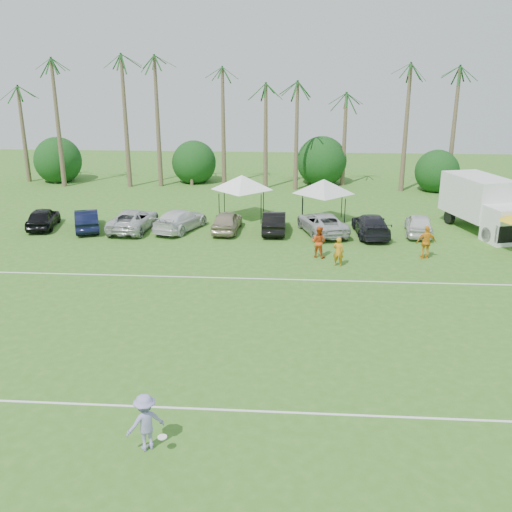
{
  "coord_description": "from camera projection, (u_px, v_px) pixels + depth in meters",
  "views": [
    {
      "loc": [
        3.64,
        -13.77,
        10.57
      ],
      "look_at": [
        1.75,
        12.96,
        1.6
      ],
      "focal_mm": 40.0,
      "sensor_mm": 36.0,
      "label": 1
    }
  ],
  "objects": [
    {
      "name": "ground",
      "position": [
        165.0,
        447.0,
        16.62
      ],
      "size": [
        120.0,
        120.0,
        0.0
      ],
      "primitive_type": "plane",
      "color": "#37691F",
      "rests_on": "ground"
    },
    {
      "name": "parked_car_1",
      "position": [
        87.0,
        220.0,
        38.41
      ],
      "size": [
        2.9,
        4.53,
        1.41
      ],
      "primitive_type": "imported",
      "rotation": [
        0.0,
        0.0,
        3.5
      ],
      "color": "black",
      "rests_on": "ground"
    },
    {
      "name": "field_lines",
      "position": [
        207.0,
        328.0,
        24.19
      ],
      "size": [
        80.0,
        12.1,
        0.01
      ],
      "color": "white",
      "rests_on": "ground"
    },
    {
      "name": "palm_tree_5",
      "position": [
        256.0,
        92.0,
        49.91
      ],
      "size": [
        2.4,
        2.4,
        9.9
      ],
      "color": "brown",
      "rests_on": "ground"
    },
    {
      "name": "bush_tree_2",
      "position": [
        322.0,
        166.0,
        52.54
      ],
      "size": [
        4.0,
        4.0,
        4.0
      ],
      "color": "brown",
      "rests_on": "ground"
    },
    {
      "name": "bush_tree_3",
      "position": [
        432.0,
        167.0,
        51.87
      ],
      "size": [
        4.0,
        4.0,
        4.0
      ],
      "color": "brown",
      "rests_on": "ground"
    },
    {
      "name": "palm_tree_7",
      "position": [
        349.0,
        72.0,
        48.83
      ],
      "size": [
        2.4,
        2.4,
        11.9
      ],
      "color": "brown",
      "rests_on": "ground"
    },
    {
      "name": "palm_tree_9",
      "position": [
        466.0,
        93.0,
        48.71
      ],
      "size": [
        2.4,
        2.4,
        9.9
      ],
      "color": "brown",
      "rests_on": "ground"
    },
    {
      "name": "palm_tree_1",
      "position": [
        67.0,
        92.0,
        51.05
      ],
      "size": [
        2.4,
        2.4,
        9.9
      ],
      "color": "brown",
      "rests_on": "ground"
    },
    {
      "name": "parked_car_8",
      "position": [
        419.0,
        224.0,
        37.33
      ],
      "size": [
        2.18,
        4.31,
        1.41
      ],
      "primitive_type": "imported",
      "rotation": [
        0.0,
        0.0,
        3.01
      ],
      "color": "white",
      "rests_on": "ground"
    },
    {
      "name": "palm_tree_4",
      "position": [
        211.0,
        102.0,
        50.46
      ],
      "size": [
        2.4,
        2.4,
        8.9
      ],
      "color": "brown",
      "rests_on": "ground"
    },
    {
      "name": "palm_tree_0",
      "position": [
        15.0,
        101.0,
        51.66
      ],
      "size": [
        2.4,
        2.4,
        8.9
      ],
      "color": "brown",
      "rests_on": "ground"
    },
    {
      "name": "palm_tree_6",
      "position": [
        302.0,
        82.0,
        49.37
      ],
      "size": [
        2.4,
        2.4,
        10.9
      ],
      "color": "brown",
      "rests_on": "ground"
    },
    {
      "name": "palm_tree_3",
      "position": [
        165.0,
        72.0,
        49.91
      ],
      "size": [
        2.4,
        2.4,
        11.9
      ],
      "color": "brown",
      "rests_on": "ground"
    },
    {
      "name": "parked_car_4",
      "position": [
        227.0,
        221.0,
        38.01
      ],
      "size": [
        1.87,
        4.21,
        1.41
      ],
      "primitive_type": "imported",
      "rotation": [
        0.0,
        0.0,
        3.09
      ],
      "color": "tan",
      "rests_on": "ground"
    },
    {
      "name": "parked_car_7",
      "position": [
        371.0,
        225.0,
        37.14
      ],
      "size": [
        2.24,
        4.96,
        1.41
      ],
      "primitive_type": "imported",
      "rotation": [
        0.0,
        0.0,
        3.2
      ],
      "color": "black",
      "rests_on": "ground"
    },
    {
      "name": "sideline_player_a",
      "position": [
        338.0,
        252.0,
        31.41
      ],
      "size": [
        0.69,
        0.55,
        1.66
      ],
      "primitive_type": "imported",
      "rotation": [
        0.0,
        0.0,
        2.86
      ],
      "color": "orange",
      "rests_on": "ground"
    },
    {
      "name": "palm_tree_2",
      "position": [
        121.0,
        82.0,
        50.44
      ],
      "size": [
        2.4,
        2.4,
        10.9
      ],
      "color": "brown",
      "rests_on": "ground"
    },
    {
      "name": "canopy_tent_right",
      "position": [
        324.0,
        179.0,
        39.58
      ],
      "size": [
        4.42,
        4.42,
        3.58
      ],
      "color": "black",
      "rests_on": "ground"
    },
    {
      "name": "canopy_tent_left",
      "position": [
        242.0,
        175.0,
        40.63
      ],
      "size": [
        4.54,
        4.54,
        3.68
      ],
      "color": "black",
      "rests_on": "ground"
    },
    {
      "name": "sideline_player_c",
      "position": [
        426.0,
        242.0,
        32.56
      ],
      "size": [
        1.2,
        0.63,
        1.95
      ],
      "primitive_type": "imported",
      "rotation": [
        0.0,
        0.0,
        3.28
      ],
      "color": "orange",
      "rests_on": "ground"
    },
    {
      "name": "parked_car_2",
      "position": [
        133.0,
        220.0,
        38.36
      ],
      "size": [
        2.7,
        5.23,
        1.41
      ],
      "primitive_type": "imported",
      "rotation": [
        0.0,
        0.0,
        3.07
      ],
      "color": "silver",
      "rests_on": "ground"
    },
    {
      "name": "bush_tree_0",
      "position": [
        58.0,
        163.0,
        54.21
      ],
      "size": [
        4.0,
        4.0,
        4.0
      ],
      "color": "brown",
      "rests_on": "ground"
    },
    {
      "name": "palm_tree_8",
      "position": [
        406.0,
        103.0,
        49.32
      ],
      "size": [
        2.4,
        2.4,
        8.9
      ],
      "color": "brown",
      "rests_on": "ground"
    },
    {
      "name": "parked_car_5",
      "position": [
        274.0,
        222.0,
        37.9
      ],
      "size": [
        1.53,
        4.29,
        1.41
      ],
      "primitive_type": "imported",
      "rotation": [
        0.0,
        0.0,
        3.15
      ],
      "color": "black",
      "rests_on": "ground"
    },
    {
      "name": "parked_car_3",
      "position": [
        180.0,
        220.0,
        38.34
      ],
      "size": [
        3.48,
        5.23,
        1.41
      ],
      "primitive_type": "imported",
      "rotation": [
        0.0,
        0.0,
        2.8
      ],
      "color": "white",
      "rests_on": "ground"
    },
    {
      "name": "parked_car_0",
      "position": [
        43.0,
        218.0,
        38.89
      ],
      "size": [
        2.38,
        4.37,
        1.41
      ],
      "primitive_type": "imported",
      "rotation": [
        0.0,
        0.0,
        3.32
      ],
      "color": "black",
      "rests_on": "ground"
    },
    {
      "name": "sideline_player_b",
      "position": [
        319.0,
        242.0,
        32.81
      ],
      "size": [
        1.11,
        1.01,
        1.85
      ],
      "primitive_type": "imported",
      "rotation": [
        0.0,
        0.0,
        2.72
      ],
      "color": "#CF4C17",
      "rests_on": "ground"
    },
    {
      "name": "bush_tree_1",
      "position": [
        193.0,
        164.0,
        53.34
      ],
      "size": [
        4.0,
        4.0,
        4.0
      ],
      "color": "brown",
      "rests_on": "ground"
    },
    {
      "name": "frisbee_player",
      "position": [
        145.0,
        422.0,
        16.31
      ],
      "size": [
        1.3,
        1.18,
        1.75
      ],
      "rotation": [
        0.0,
        0.0,
        3.74
      ],
      "color": "#928AC4",
      "rests_on": "ground"
    },
    {
      "name": "box_truck",
      "position": [
        484.0,
        203.0,
        37.73
      ],
      "size": [
        4.5,
        7.36,
        3.56
      ],
      "rotation": [
        0.0,
        0.0,
        0.3
      ],
      "color": "white",
      "rests_on": "ground"
    },
    {
      "name": "parked_car_6",
      "position": [
        322.0,
        223.0,
        37.58
      ],
      "size": [
        3.65,
        5.52,
        1.41
      ],
      "primitive_type": "imported",
      "rotation": [
        0.0,
        0.0,
        3.42
      ],
      "color": "silver",
      "rests_on": "ground"
    }
  ]
}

